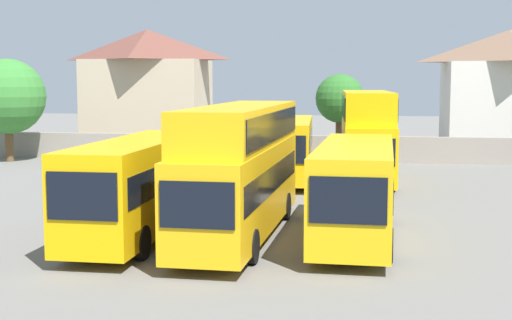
{
  "coord_description": "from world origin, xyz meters",
  "views": [
    {
      "loc": [
        4.13,
        -25.34,
        5.74
      ],
      "look_at": [
        0.0,
        3.0,
        2.51
      ],
      "focal_mm": 50.85,
      "sensor_mm": 36.0,
      "label": 1
    }
  ],
  "objects_px": {
    "bus_2": "(241,163)",
    "bus_3": "(356,185)",
    "tree_left_of_lot": "(8,97)",
    "bus_4": "(227,147)",
    "house_terrace_centre": "(508,91)",
    "bus_6": "(367,132)",
    "tree_behind_wall": "(340,99)",
    "bus_5": "(289,146)",
    "bus_1": "(139,182)",
    "house_terrace_left": "(148,88)"
  },
  "relations": [
    {
      "from": "bus_1",
      "to": "tree_behind_wall",
      "type": "distance_m",
      "value": 28.37
    },
    {
      "from": "bus_4",
      "to": "tree_left_of_lot",
      "type": "distance_m",
      "value": 18.24
    },
    {
      "from": "bus_5",
      "to": "bus_6",
      "type": "distance_m",
      "value": 4.37
    },
    {
      "from": "tree_left_of_lot",
      "to": "tree_behind_wall",
      "type": "height_order",
      "value": "tree_left_of_lot"
    },
    {
      "from": "bus_3",
      "to": "tree_left_of_lot",
      "type": "bearing_deg",
      "value": -129.63
    },
    {
      "from": "bus_2",
      "to": "bus_6",
      "type": "distance_m",
      "value": 15.46
    },
    {
      "from": "bus_5",
      "to": "house_terrace_centre",
      "type": "relative_size",
      "value": 1.07
    },
    {
      "from": "bus_1",
      "to": "bus_5",
      "type": "xyz_separation_m",
      "value": [
        3.93,
        15.33,
        -0.05
      ]
    },
    {
      "from": "bus_1",
      "to": "house_terrace_centre",
      "type": "relative_size",
      "value": 1.05
    },
    {
      "from": "bus_2",
      "to": "bus_5",
      "type": "xyz_separation_m",
      "value": [
        0.29,
        14.76,
        -0.73
      ]
    },
    {
      "from": "house_terrace_centre",
      "to": "bus_1",
      "type": "bearing_deg",
      "value": -120.13
    },
    {
      "from": "tree_left_of_lot",
      "to": "bus_6",
      "type": "bearing_deg",
      "value": -15.36
    },
    {
      "from": "bus_4",
      "to": "house_terrace_centre",
      "type": "relative_size",
      "value": 1.2
    },
    {
      "from": "bus_2",
      "to": "house_terrace_centre",
      "type": "bearing_deg",
      "value": 156.77
    },
    {
      "from": "bus_4",
      "to": "tree_behind_wall",
      "type": "bearing_deg",
      "value": 152.47
    },
    {
      "from": "bus_5",
      "to": "bus_2",
      "type": "bearing_deg",
      "value": -4.16
    },
    {
      "from": "bus_1",
      "to": "bus_3",
      "type": "bearing_deg",
      "value": 96.58
    },
    {
      "from": "bus_1",
      "to": "tree_left_of_lot",
      "type": "height_order",
      "value": "tree_left_of_lot"
    },
    {
      "from": "bus_2",
      "to": "bus_4",
      "type": "height_order",
      "value": "bus_2"
    },
    {
      "from": "bus_4",
      "to": "house_terrace_left",
      "type": "relative_size",
      "value": 1.21
    },
    {
      "from": "bus_3",
      "to": "bus_5",
      "type": "distance_m",
      "value": 15.07
    },
    {
      "from": "bus_1",
      "to": "bus_4",
      "type": "height_order",
      "value": "bus_1"
    },
    {
      "from": "house_terrace_left",
      "to": "tree_behind_wall",
      "type": "relative_size",
      "value": 1.62
    },
    {
      "from": "bus_2",
      "to": "bus_6",
      "type": "xyz_separation_m",
      "value": [
        4.57,
        14.77,
        0.13
      ]
    },
    {
      "from": "bus_3",
      "to": "bus_5",
      "type": "height_order",
      "value": "bus_5"
    },
    {
      "from": "bus_6",
      "to": "tree_left_of_lot",
      "type": "distance_m",
      "value": 25.41
    },
    {
      "from": "tree_left_of_lot",
      "to": "bus_3",
      "type": "bearing_deg",
      "value": -41.61
    },
    {
      "from": "bus_2",
      "to": "bus_3",
      "type": "height_order",
      "value": "bus_2"
    },
    {
      "from": "house_terrace_centre",
      "to": "bus_5",
      "type": "bearing_deg",
      "value": -130.93
    },
    {
      "from": "house_terrace_centre",
      "to": "bus_4",
      "type": "bearing_deg",
      "value": -136.55
    },
    {
      "from": "bus_3",
      "to": "bus_2",
      "type": "bearing_deg",
      "value": -85.55
    },
    {
      "from": "tree_left_of_lot",
      "to": "bus_4",
      "type": "bearing_deg",
      "value": -22.64
    },
    {
      "from": "house_terrace_left",
      "to": "tree_behind_wall",
      "type": "bearing_deg",
      "value": -16.91
    },
    {
      "from": "bus_5",
      "to": "bus_1",
      "type": "bearing_deg",
      "value": -17.41
    },
    {
      "from": "bus_6",
      "to": "house_terrace_centre",
      "type": "xyz_separation_m",
      "value": [
        10.74,
        17.32,
        1.97
      ]
    },
    {
      "from": "bus_1",
      "to": "bus_2",
      "type": "distance_m",
      "value": 3.75
    },
    {
      "from": "bus_6",
      "to": "tree_behind_wall",
      "type": "height_order",
      "value": "tree_behind_wall"
    },
    {
      "from": "bus_4",
      "to": "house_terrace_left",
      "type": "distance_m",
      "value": 20.02
    },
    {
      "from": "bus_1",
      "to": "tree_behind_wall",
      "type": "relative_size",
      "value": 1.7
    },
    {
      "from": "bus_1",
      "to": "tree_behind_wall",
      "type": "xyz_separation_m",
      "value": [
        6.36,
        27.56,
        2.23
      ]
    },
    {
      "from": "tree_left_of_lot",
      "to": "bus_2",
      "type": "bearing_deg",
      "value": -47.23
    },
    {
      "from": "bus_2",
      "to": "bus_3",
      "type": "xyz_separation_m",
      "value": [
        4.12,
        0.18,
        -0.74
      ]
    },
    {
      "from": "bus_6",
      "to": "house_terrace_left",
      "type": "distance_m",
      "value": 24.51
    },
    {
      "from": "tree_left_of_lot",
      "to": "tree_behind_wall",
      "type": "bearing_deg",
      "value": 13.68
    },
    {
      "from": "bus_5",
      "to": "tree_behind_wall",
      "type": "height_order",
      "value": "tree_behind_wall"
    },
    {
      "from": "bus_1",
      "to": "bus_5",
      "type": "relative_size",
      "value": 0.98
    },
    {
      "from": "bus_2",
      "to": "bus_5",
      "type": "bearing_deg",
      "value": -178.84
    },
    {
      "from": "bus_2",
      "to": "tree_behind_wall",
      "type": "height_order",
      "value": "tree_behind_wall"
    },
    {
      "from": "bus_5",
      "to": "house_terrace_left",
      "type": "distance_m",
      "value": 21.76
    },
    {
      "from": "bus_1",
      "to": "tree_behind_wall",
      "type": "bearing_deg",
      "value": 168.05
    }
  ]
}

